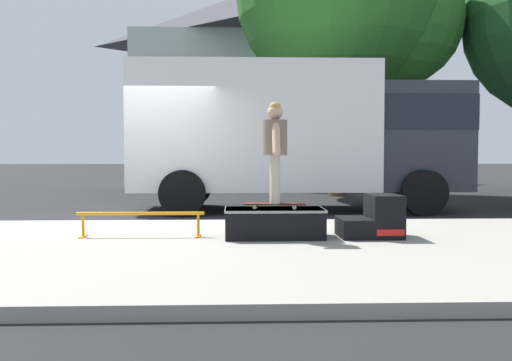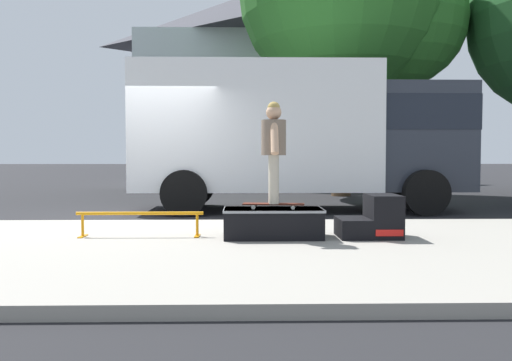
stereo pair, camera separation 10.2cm
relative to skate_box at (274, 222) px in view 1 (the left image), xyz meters
The scene contains 10 objects.
ground_plane 3.25m from the skate_box, 131.49° to the left, with size 140.00×140.00×0.00m, color black.
sidewalk_slab 2.24m from the skate_box, 165.02° to the right, with size 50.00×5.00×0.12m, color gray.
skate_box is the anchor object (origin of this frame).
kicker_ramp 1.30m from the skate_box, ahead, with size 0.78×0.63×0.55m.
grind_rail 1.73m from the skate_box, behind, with size 1.64×0.28×0.32m.
skateboard 0.23m from the skate_box, 84.32° to the right, with size 0.80×0.29×0.07m.
skater_kid 1.00m from the skate_box, 84.32° to the right, with size 0.31×0.66×1.29m.
box_truck 4.90m from the skate_box, 79.70° to the left, with size 6.91×2.63×3.05m.
street_tree_neighbour 10.60m from the skate_box, 72.05° to the left, with size 6.57×5.97×8.83m.
house_behind 17.54m from the skate_box, 90.25° to the left, with size 9.54×8.23×8.40m.
Camera 1 is at (1.67, -9.19, 1.16)m, focal length 37.31 mm.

